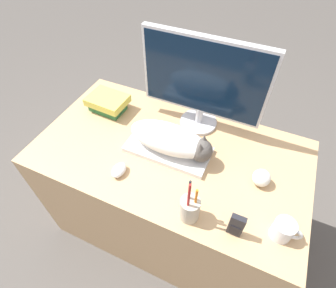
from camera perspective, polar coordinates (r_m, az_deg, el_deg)
The scene contains 11 objects.
ground_plane at distance 1.72m, azimuth -4.99°, elevation -25.87°, with size 12.00×12.00×0.00m, color #4C4742.
desk at distance 1.51m, azimuth 0.35°, elevation -10.43°, with size 1.25×0.70×0.73m.
keyboard at distance 1.20m, azimuth 0.01°, elevation -1.18°, with size 0.39×0.18×0.02m.
cat at distance 1.14m, azimuth 0.98°, elevation 0.89°, with size 0.39×0.15×0.12m.
monitor at distance 1.19m, azimuth 7.64°, elevation 13.42°, with size 0.57×0.18×0.46m.
computer_mouse at distance 1.14m, azimuth -10.64°, elevation -5.58°, with size 0.05×0.08×0.04m.
coffee_mug at distance 1.05m, azimuth 23.85°, elevation -16.75°, with size 0.10×0.08×0.08m.
pen_cup at distance 0.99m, azimuth 4.75°, elevation -13.78°, with size 0.07×0.07×0.24m.
baseball at distance 1.14m, azimuth 19.66°, elevation -6.94°, with size 0.07×0.07×0.07m.
phone at distance 0.98m, azimuth 14.60°, elevation -16.83°, with size 0.05×0.02×0.12m.
book_stack at distance 1.43m, azimuth -13.01°, elevation 8.73°, with size 0.20×0.16×0.08m.
Camera 1 is at (0.32, -0.37, 1.65)m, focal length 28.00 mm.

